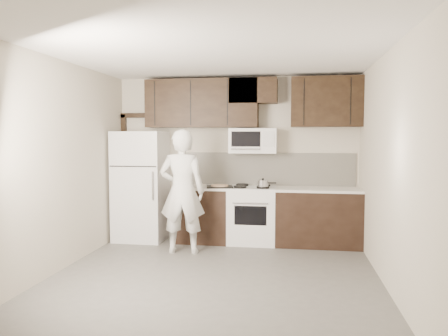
% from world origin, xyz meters
% --- Properties ---
extents(floor, '(4.50, 4.50, 0.00)m').
position_xyz_m(floor, '(0.00, 0.00, 0.00)').
color(floor, '#565351').
rests_on(floor, ground).
extents(back_wall, '(4.00, 0.00, 4.00)m').
position_xyz_m(back_wall, '(0.00, 2.25, 1.35)').
color(back_wall, '#BDB2A1').
rests_on(back_wall, ground).
extents(ceiling, '(4.50, 4.50, 0.00)m').
position_xyz_m(ceiling, '(0.00, 0.00, 2.70)').
color(ceiling, white).
rests_on(ceiling, back_wall).
extents(counter_run, '(2.95, 0.64, 0.91)m').
position_xyz_m(counter_run, '(0.60, 1.94, 0.46)').
color(counter_run, black).
rests_on(counter_run, floor).
extents(stove, '(0.76, 0.66, 0.94)m').
position_xyz_m(stove, '(0.30, 1.94, 0.46)').
color(stove, white).
rests_on(stove, floor).
extents(backsplash, '(2.90, 0.02, 0.54)m').
position_xyz_m(backsplash, '(0.50, 2.24, 1.18)').
color(backsplash, beige).
rests_on(backsplash, counter_run).
extents(upper_cabinets, '(3.48, 0.35, 0.78)m').
position_xyz_m(upper_cabinets, '(0.21, 2.08, 2.28)').
color(upper_cabinets, black).
rests_on(upper_cabinets, back_wall).
extents(microwave, '(0.76, 0.42, 0.40)m').
position_xyz_m(microwave, '(0.30, 2.06, 1.65)').
color(microwave, white).
rests_on(microwave, upper_cabinets).
extents(refrigerator, '(0.80, 0.76, 1.80)m').
position_xyz_m(refrigerator, '(-1.55, 1.89, 0.90)').
color(refrigerator, white).
rests_on(refrigerator, floor).
extents(door_trim, '(0.50, 0.08, 2.12)m').
position_xyz_m(door_trim, '(-1.92, 2.21, 1.25)').
color(door_trim, black).
rests_on(door_trim, floor).
extents(saucepan, '(0.29, 0.17, 0.16)m').
position_xyz_m(saucepan, '(0.48, 1.79, 0.98)').
color(saucepan, silver).
rests_on(saucepan, stove).
extents(baking_tray, '(0.46, 0.38, 0.02)m').
position_xyz_m(baking_tray, '(-0.21, 1.79, 0.92)').
color(baking_tray, black).
rests_on(baking_tray, counter_run).
extents(pizza, '(0.33, 0.33, 0.02)m').
position_xyz_m(pizza, '(-0.21, 1.79, 0.94)').
color(pizza, beige).
rests_on(pizza, baking_tray).
extents(person, '(0.70, 0.49, 1.83)m').
position_xyz_m(person, '(-0.67, 1.19, 0.91)').
color(person, white).
rests_on(person, floor).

